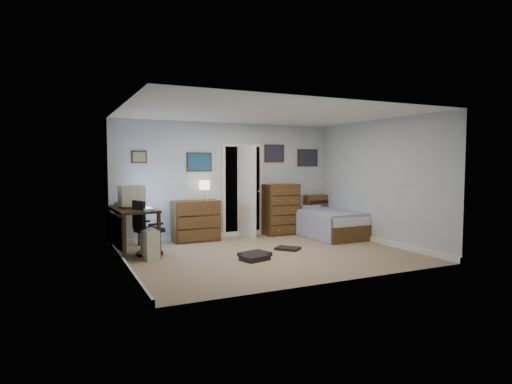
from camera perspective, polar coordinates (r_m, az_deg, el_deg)
floor at (r=7.76m, az=1.71°, el=-8.32°), size 5.00×4.00×0.02m
computer_desk at (r=7.98m, az=-16.87°, el=-3.43°), size 0.76×1.48×0.83m
crt_monitor at (r=8.11m, az=-16.25°, el=-0.49°), size 0.45×0.42×0.40m
keyboard at (r=7.67m, az=-14.46°, el=-2.14°), size 0.19×0.45×0.03m
pc_tower at (r=7.56m, az=-13.93°, el=-6.76°), size 0.26×0.48×0.50m
office_chair at (r=7.80m, az=-14.38°, el=-5.48°), size 0.61×0.61×0.98m
media_stack at (r=8.70m, az=-17.67°, el=-4.17°), size 0.18×0.18×0.88m
low_dresser at (r=9.01m, az=-8.06°, el=-3.83°), size 0.97×0.50×0.85m
table_lamp at (r=9.00m, az=-6.88°, el=0.84°), size 0.22×0.22×0.41m
doorway at (r=9.81m, az=-2.51°, el=0.24°), size 0.96×1.12×2.05m
tall_dresser at (r=9.74m, az=3.30°, el=-2.32°), size 0.79×0.48×1.15m
headboard_bookcase at (r=10.49m, az=8.90°, el=-2.55°), size 0.96×0.25×0.86m
bed at (r=9.67m, az=9.16°, el=-4.05°), size 1.07×1.95×0.63m
wall_posters at (r=9.61m, az=-0.62°, el=4.61°), size 4.38×0.04×0.60m
floor_clutter at (r=7.55m, az=0.79°, el=-8.31°), size 1.45×1.01×0.09m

